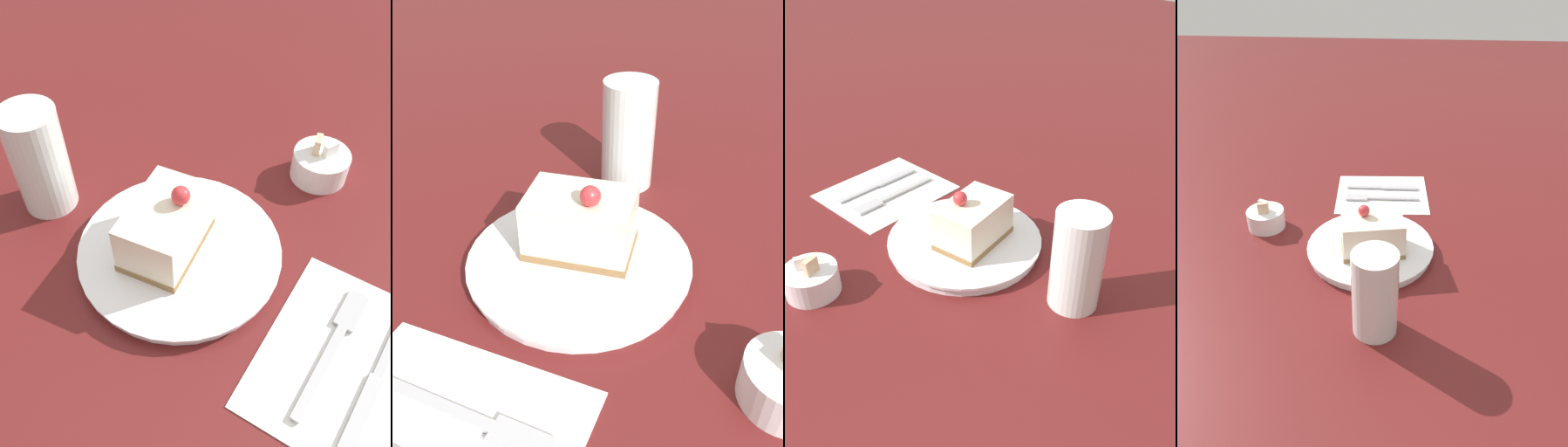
# 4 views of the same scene
# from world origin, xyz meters

# --- Properties ---
(ground_plane) EXTENTS (4.00, 4.00, 0.00)m
(ground_plane) POSITION_xyz_m (0.00, 0.00, 0.00)
(ground_plane) COLOR #5B1919
(plate) EXTENTS (0.23, 0.23, 0.02)m
(plate) POSITION_xyz_m (-0.03, -0.02, 0.01)
(plate) COLOR white
(plate) RESTS_ON ground_plane
(cake_slice) EXTENTS (0.09, 0.12, 0.09)m
(cake_slice) POSITION_xyz_m (-0.04, -0.02, 0.05)
(cake_slice) COLOR olive
(cake_slice) RESTS_ON plate
(napkin) EXTENTS (0.18, 0.21, 0.00)m
(napkin) POSITION_xyz_m (0.19, -0.03, 0.00)
(napkin) COLOR white
(napkin) RESTS_ON ground_plane
(fork) EXTENTS (0.02, 0.16, 0.00)m
(fork) POSITION_xyz_m (0.17, -0.01, 0.01)
(fork) COLOR #B2B2B7
(fork) RESTS_ON napkin
(knife) EXTENTS (0.02, 0.16, 0.00)m
(knife) POSITION_xyz_m (0.21, -0.04, 0.01)
(knife) COLOR #B2B2B7
(knife) RESTS_ON napkin
(sugar_bowl) EXTENTS (0.07, 0.07, 0.06)m
(sugar_bowl) POSITION_xyz_m (0.04, 0.20, 0.02)
(sugar_bowl) COLOR white
(sugar_bowl) RESTS_ON ground_plane
(drinking_glass) EXTENTS (0.07, 0.07, 0.14)m
(drinking_glass) POSITION_xyz_m (-0.21, -0.04, 0.07)
(drinking_glass) COLOR silver
(drinking_glass) RESTS_ON ground_plane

